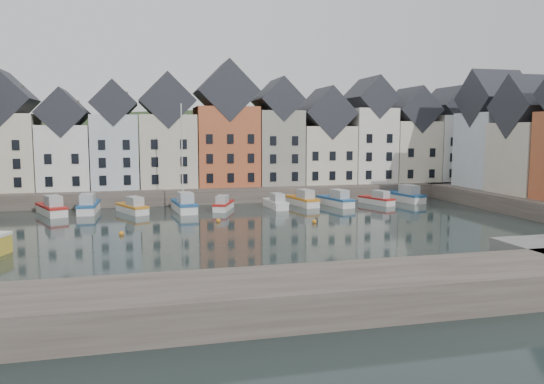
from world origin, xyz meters
name	(u,v)px	position (x,y,z in m)	size (l,w,h in m)	color
ground	(271,234)	(0.00, 0.00, 0.00)	(260.00, 260.00, 0.00)	black
far_quay	(224,190)	(0.00, 30.00, 1.00)	(90.00, 16.00, 2.00)	#453D35
near_wall	(185,304)	(-10.00, -22.00, 1.00)	(50.00, 6.00, 2.00)	#453D35
hillside	(205,270)	(0.02, 56.00, -17.96)	(153.60, 70.40, 64.00)	#24341A
far_terrace	(247,138)	(3.21, 28.00, 8.88)	(72.37, 8.16, 17.78)	beige
right_terrace	(535,139)	(36.00, 8.07, 8.91)	(8.30, 24.25, 16.36)	silver
mooring_buoys	(222,225)	(-4.00, 5.33, 0.15)	(20.50, 5.50, 0.50)	orange
boat_a	(52,208)	(-22.39, 17.72, 0.77)	(4.55, 7.01, 2.58)	silver
boat_b	(89,206)	(-18.33, 18.58, 0.77)	(2.34, 6.83, 2.60)	silver
boat_c	(133,208)	(-13.13, 16.74, 0.67)	(4.13, 6.12, 2.26)	silver
boat_d	(184,205)	(-6.97, 16.57, 0.87)	(2.89, 7.22, 13.45)	silver
boat_e	(223,205)	(-2.08, 16.85, 0.62)	(3.53, 5.67, 2.08)	silver
boat_f	(276,203)	(4.69, 16.68, 0.65)	(2.19, 5.84, 2.20)	silver
boat_g	(303,200)	(8.70, 18.04, 0.73)	(3.20, 6.63, 2.44)	silver
boat_h	(336,200)	(12.96, 16.79, 0.73)	(3.44, 6.70, 2.46)	silver
boat_i	(377,200)	(18.90, 16.82, 0.63)	(3.44, 5.78, 2.12)	silver
boat_j	(405,196)	(23.88, 18.38, 0.79)	(3.49, 7.22, 2.66)	silver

